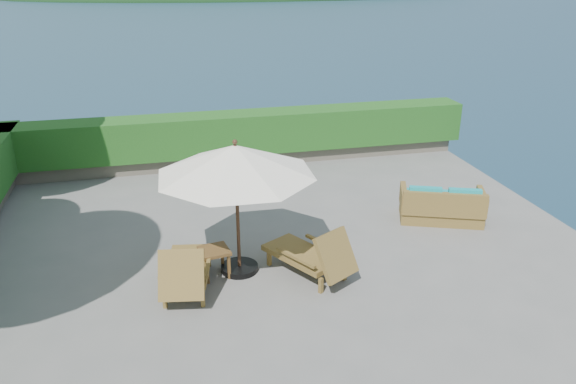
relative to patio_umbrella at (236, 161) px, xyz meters
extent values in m
plane|color=gray|center=(0.72, -0.13, -1.99)|extent=(12.00, 12.00, 0.00)
cube|color=#554E43|center=(0.72, -0.13, -3.54)|extent=(12.00, 12.00, 3.00)
cube|color=#696254|center=(0.72, 5.47, -1.81)|extent=(12.00, 0.60, 0.36)
cube|color=#164C15|center=(0.72, 5.47, -1.14)|extent=(12.40, 0.90, 1.00)
cylinder|color=black|center=(0.00, 0.00, -1.94)|extent=(0.84, 0.84, 0.10)
cylinder|color=#3D2516|center=(0.00, 0.00, -0.86)|extent=(0.08, 0.08, 2.27)
cone|color=white|center=(0.00, 0.00, 0.02)|extent=(3.49, 3.49, 0.50)
sphere|color=#3D2516|center=(0.00, 0.00, 0.32)|extent=(0.11, 0.11, 0.08)
cube|color=olive|center=(-1.29, -0.85, -1.86)|extent=(0.07, 0.07, 0.27)
cube|color=olive|center=(-0.71, -0.95, -1.86)|extent=(0.07, 0.07, 0.27)
cube|color=olive|center=(-1.07, 0.38, -1.86)|extent=(0.07, 0.07, 0.27)
cube|color=olive|center=(-0.50, 0.27, -1.86)|extent=(0.07, 0.07, 0.27)
cube|color=olive|center=(-0.87, -0.18, -1.68)|extent=(0.91, 1.44, 0.09)
cube|color=olive|center=(-1.01, -0.95, -1.39)|extent=(0.75, 0.55, 0.72)
cube|color=olive|center=(-1.26, -0.33, -1.53)|extent=(0.21, 0.88, 0.05)
cube|color=olive|center=(-0.56, -0.45, -1.53)|extent=(0.21, 0.88, 0.05)
cube|color=olive|center=(1.16, -1.00, -1.86)|extent=(0.08, 0.08, 0.27)
cube|color=olive|center=(1.66, -0.71, -1.86)|extent=(0.08, 0.08, 0.27)
cube|color=olive|center=(0.54, 0.07, -1.86)|extent=(0.08, 0.08, 0.27)
cube|color=olive|center=(1.03, 0.36, -1.86)|extent=(0.08, 0.08, 0.27)
cube|color=olive|center=(1.05, -0.23, -1.68)|extent=(1.26, 1.50, 0.09)
cube|color=olive|center=(1.44, -0.90, -1.40)|extent=(0.81, 0.72, 0.72)
cube|color=olive|center=(0.85, -0.59, -1.53)|extent=(0.50, 0.79, 0.05)
cube|color=olive|center=(1.45, -0.23, -1.53)|extent=(0.50, 0.79, 0.05)
cube|color=brown|center=(-0.57, -0.29, -1.77)|extent=(0.05, 0.05, 0.45)
cube|color=brown|center=(-0.21, -0.23, -1.77)|extent=(0.05, 0.05, 0.45)
cube|color=brown|center=(-0.64, 0.07, -1.77)|extent=(0.05, 0.05, 0.45)
cube|color=brown|center=(-0.27, 0.14, -1.77)|extent=(0.05, 0.05, 0.45)
cube|color=brown|center=(-0.42, -0.08, -1.51)|extent=(0.55, 0.55, 0.05)
cube|color=olive|center=(4.34, 1.09, -1.81)|extent=(1.81, 1.35, 0.36)
cube|color=olive|center=(4.21, 0.73, -1.50)|extent=(1.57, 0.71, 0.50)
cube|color=olive|center=(3.62, 1.37, -1.54)|extent=(0.40, 0.80, 0.41)
cube|color=olive|center=(5.07, 0.80, -1.54)|extent=(0.40, 0.80, 0.41)
cube|color=teal|center=(4.01, 1.27, -1.55)|extent=(0.89, 0.86, 0.16)
cube|color=teal|center=(4.71, 0.99, -1.55)|extent=(0.89, 0.86, 0.16)
cube|color=teal|center=(3.88, 0.95, -1.34)|extent=(0.64, 0.35, 0.33)
cube|color=teal|center=(4.59, 0.68, -1.34)|extent=(0.64, 0.35, 0.33)
camera|label=1|loc=(-1.14, -8.39, 2.96)|focal=35.00mm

